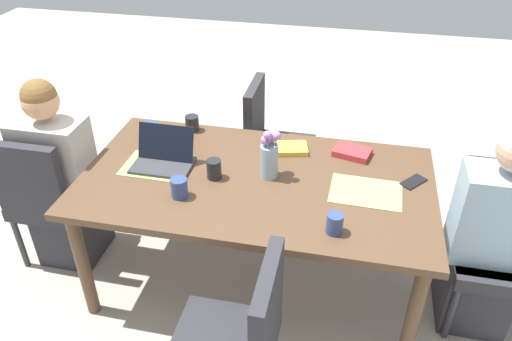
{
  "coord_description": "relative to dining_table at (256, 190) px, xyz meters",
  "views": [
    {
      "loc": [
        0.45,
        -2.12,
        2.23
      ],
      "look_at": [
        0.0,
        0.0,
        0.79
      ],
      "focal_mm": 34.84,
      "sensor_mm": 36.0,
      "label": 1
    }
  ],
  "objects": [
    {
      "name": "ground_plane",
      "position": [
        0.0,
        0.0,
        -0.66
      ],
      "size": [
        10.0,
        10.0,
        0.0
      ],
      "primitive_type": "plane",
      "color": "#B2A899"
    },
    {
      "name": "flower_vase",
      "position": [
        0.06,
        0.04,
        0.21
      ],
      "size": [
        0.11,
        0.12,
        0.29
      ],
      "color": "#8EA8B7",
      "rests_on": "dining_table"
    },
    {
      "name": "chair_head_left_left_near",
      "position": [
        -1.24,
        -0.08,
        -0.17
      ],
      "size": [
        0.44,
        0.44,
        0.9
      ],
      "color": "#2D2D33",
      "rests_on": "ground_plane"
    },
    {
      "name": "person_head_right_left_mid",
      "position": [
        1.21,
        -0.01,
        -0.14
      ],
      "size": [
        0.4,
        0.36,
        1.19
      ],
      "color": "#2D2D33",
      "rests_on": "ground_plane"
    },
    {
      "name": "chair_head_right_left_mid",
      "position": [
        1.27,
        0.06,
        -0.17
      ],
      "size": [
        0.44,
        0.44,
        0.9
      ],
      "color": "#2D2D33",
      "rests_on": "ground_plane"
    },
    {
      "name": "chair_near_left_far",
      "position": [
        0.1,
        -0.82,
        -0.17
      ],
      "size": [
        0.44,
        0.44,
        0.9
      ],
      "color": "#2D2D33",
      "rests_on": "ground_plane"
    },
    {
      "name": "coffee_mug_near_left",
      "position": [
        -0.49,
        0.43,
        0.12
      ],
      "size": [
        0.08,
        0.08,
        0.09
      ],
      "primitive_type": "cylinder",
      "color": "#232328",
      "rests_on": "dining_table"
    },
    {
      "name": "coffee_mug_far_left",
      "position": [
        -0.71,
        0.29,
        0.13
      ],
      "size": [
        0.09,
        0.09,
        0.1
      ],
      "primitive_type": "cylinder",
      "color": "#33477A",
      "rests_on": "dining_table"
    },
    {
      "name": "phone_black",
      "position": [
        0.81,
        0.14,
        0.08
      ],
      "size": [
        0.15,
        0.16,
        0.01
      ],
      "primitive_type": "cube",
      "rotation": [
        0.0,
        0.0,
        0.88
      ],
      "color": "black",
      "rests_on": "dining_table"
    },
    {
      "name": "book_red_cover",
      "position": [
        0.13,
        0.32,
        0.09
      ],
      "size": [
        0.23,
        0.18,
        0.03
      ],
      "primitive_type": "cube",
      "rotation": [
        0.0,
        0.0,
        0.24
      ],
      "color": "gold",
      "rests_on": "dining_table"
    },
    {
      "name": "dining_table",
      "position": [
        0.0,
        0.0,
        0.0
      ],
      "size": [
        1.86,
        1.02,
        0.74
      ],
      "color": "brown",
      "rests_on": "ground_plane"
    },
    {
      "name": "coffee_mug_near_right",
      "position": [
        -0.22,
        -0.04,
        0.13
      ],
      "size": [
        0.08,
        0.08,
        0.11
      ],
      "primitive_type": "cylinder",
      "color": "#232328",
      "rests_on": "dining_table"
    },
    {
      "name": "coffee_mug_centre_right",
      "position": [
        -0.34,
        -0.23,
        0.13
      ],
      "size": [
        0.09,
        0.09,
        0.1
      ],
      "primitive_type": "cylinder",
      "color": "#33477A",
      "rests_on": "dining_table"
    },
    {
      "name": "book_blue_cover",
      "position": [
        0.48,
        0.35,
        0.1
      ],
      "size": [
        0.23,
        0.18,
        0.04
      ],
      "primitive_type": "cube",
      "rotation": [
        0.0,
        0.0,
        -0.25
      ],
      "color": "#B73338",
      "rests_on": "dining_table"
    },
    {
      "name": "placemat_head_right_left_mid",
      "position": [
        0.57,
        -0.01,
        0.08
      ],
      "size": [
        0.37,
        0.27,
        0.0
      ],
      "primitive_type": "cube",
      "rotation": [
        0.0,
        0.0,
        3.11
      ],
      "color": "#9EBC66",
      "rests_on": "dining_table"
    },
    {
      "name": "chair_far_right_near",
      "position": [
        -0.08,
        0.84,
        -0.17
      ],
      "size": [
        0.44,
        0.44,
        0.9
      ],
      "color": "#2D2D33",
      "rests_on": "ground_plane"
    },
    {
      "name": "coffee_mug_centre_left",
      "position": [
        0.44,
        -0.35,
        0.13
      ],
      "size": [
        0.08,
        0.08,
        0.1
      ],
      "primitive_type": "cylinder",
      "color": "#33477A",
      "rests_on": "dining_table"
    },
    {
      "name": "placemat_head_left_left_near",
      "position": [
        -0.56,
        -0.0,
        0.08
      ],
      "size": [
        0.36,
        0.26,
        0.0
      ],
      "primitive_type": "cube",
      "rotation": [
        0.0,
        0.0,
        -0.01
      ],
      "color": "#9EBC66",
      "rests_on": "dining_table"
    },
    {
      "name": "laptop_head_left_left_near",
      "position": [
        -0.52,
        0.02,
        0.12
      ],
      "size": [
        0.32,
        0.22,
        0.2
      ],
      "color": "#38383D",
      "rests_on": "dining_table"
    },
    {
      "name": "person_head_left_left_near",
      "position": [
        -1.18,
        -0.0,
        -0.14
      ],
      "size": [
        0.4,
        0.36,
        1.19
      ],
      "color": "#2D2D33",
      "rests_on": "ground_plane"
    }
  ]
}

